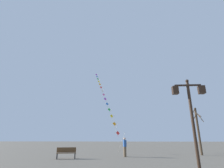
% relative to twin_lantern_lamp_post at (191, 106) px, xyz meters
% --- Properties ---
extents(ground_plane, '(160.00, 160.00, 0.00)m').
position_rel_twin_lantern_lamp_post_xyz_m(ground_plane, '(-2.11, 13.48, -3.12)').
color(ground_plane, '#756B5B').
extents(twin_lantern_lamp_post, '(1.57, 0.28, 4.48)m').
position_rel_twin_lantern_lamp_post_xyz_m(twin_lantern_lamp_post, '(0.00, 0.00, 0.00)').
color(twin_lantern_lamp_post, black).
rests_on(twin_lantern_lamp_post, ground_plane).
extents(kite_train, '(7.32, 23.47, 17.90)m').
position_rel_twin_lantern_lamp_post_xyz_m(kite_train, '(-6.86, 21.85, 6.25)').
color(kite_train, brown).
rests_on(kite_train, ground_plane).
extents(kite_flyer, '(0.33, 0.63, 1.71)m').
position_rel_twin_lantern_lamp_post_xyz_m(kite_flyer, '(-3.20, 8.62, -2.22)').
color(kite_flyer, brown).
rests_on(kite_flyer, ground_plane).
extents(bare_tree, '(1.06, 1.36, 4.82)m').
position_rel_twin_lantern_lamp_post_xyz_m(bare_tree, '(4.60, 10.68, -0.51)').
color(bare_tree, '#423323').
rests_on(bare_tree, ground_plane).
extents(park_bench, '(1.66, 0.89, 0.89)m').
position_rel_twin_lantern_lamp_post_xyz_m(park_bench, '(-8.14, 6.67, -2.67)').
color(park_bench, brown).
rests_on(park_bench, ground_plane).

